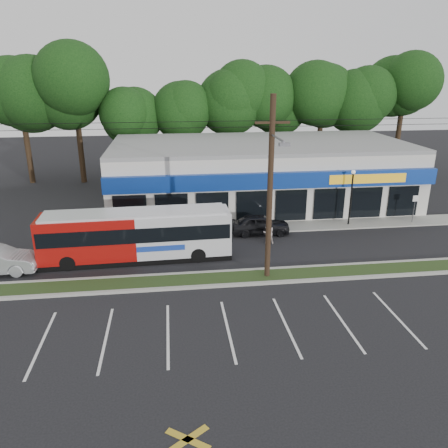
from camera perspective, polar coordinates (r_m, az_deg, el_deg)
name	(u,v)px	position (r m, az deg, el deg)	size (l,w,h in m)	color
ground	(216,288)	(23.71, -1.02, -8.41)	(120.00, 120.00, 0.00)	black
grass_strip	(214,279)	(24.57, -1.28, -7.20)	(40.00, 1.60, 0.12)	#293B18
curb_south	(216,286)	(23.81, -1.06, -8.09)	(40.00, 0.25, 0.14)	#9E9E93
curb_north	(213,272)	(25.32, -1.48, -6.32)	(40.00, 0.25, 0.14)	#9E9E93
sidewalk	(270,227)	(32.63, 6.01, -0.41)	(32.00, 2.20, 0.10)	#9E9E93
strip_mall	(259,172)	(38.49, 4.58, 6.76)	(25.00, 12.55, 5.30)	silver
utility_pole	(267,185)	(23.05, 5.69, 5.13)	(50.00, 2.77, 10.00)	black
lamp_post	(352,191)	(33.53, 16.32, 4.14)	(0.30, 0.30, 4.25)	black
sign_post	(415,204)	(35.89, 23.65, 2.40)	(0.45, 0.10, 2.23)	#59595E
tree_line	(227,97)	(47.33, 0.38, 16.24)	(46.76, 6.76, 11.83)	black
metrobus	(137,234)	(27.14, -11.34, -1.32)	(11.53, 2.77, 3.08)	#9A0F0B
car_dark	(260,224)	(31.15, 4.73, -0.04)	(1.69, 4.21, 1.43)	black
pedestrian_a	(268,230)	(29.77, 5.83, -0.78)	(0.61, 0.40, 1.67)	silver
pedestrian_b	(269,233)	(29.46, 5.84, -1.13)	(0.75, 0.58, 1.54)	beige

